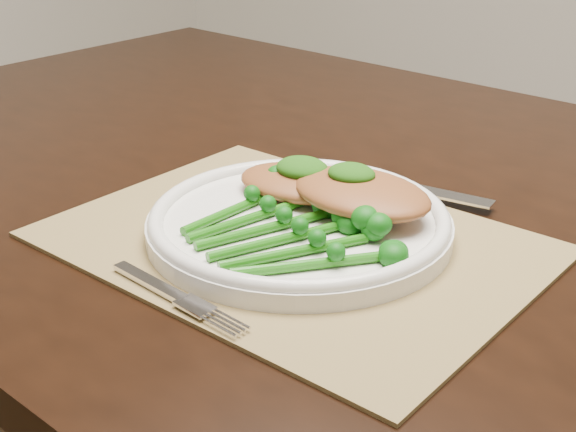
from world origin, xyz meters
The scene contains 9 objects.
placemat centered at (-0.08, -0.29, 0.75)m, with size 0.43×0.32×0.00m, color olive.
dinner_plate centered at (-0.09, -0.28, 0.77)m, with size 0.28×0.28×0.03m.
knife centered at (-0.09, -0.13, 0.76)m, with size 0.23×0.02×0.01m.
fork centered at (-0.10, -0.44, 0.76)m, with size 0.15×0.05×0.00m.
chicken_fillet_left centered at (-0.11, -0.23, 0.78)m, with size 0.13×0.09×0.03m, color brown.
chicken_fillet_right centered at (-0.04, -0.24, 0.79)m, with size 0.14×0.10×0.03m, color brown.
pesto_dollop_left centered at (-0.11, -0.23, 0.80)m, with size 0.05×0.05×0.02m, color #113F09.
pesto_dollop_right centered at (-0.06, -0.23, 0.81)m, with size 0.05×0.04×0.02m, color #113F09.
broccolini_bundle centered at (-0.08, -0.33, 0.78)m, with size 0.21×0.22×0.04m.
Camera 1 is at (0.26, -0.86, 1.08)m, focal length 50.00 mm.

